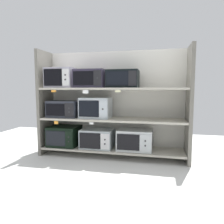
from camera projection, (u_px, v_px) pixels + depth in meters
ground at (93, 184)px, 2.40m from camera, size 6.23×6.00×0.02m
back_panel at (115, 103)px, 3.54m from camera, size 2.43×0.04×1.69m
upright_left at (45, 103)px, 3.53m from camera, size 0.05×0.48×1.69m
upright_right at (189, 105)px, 3.04m from camera, size 0.05×0.48×1.69m
shelf_0 at (112, 149)px, 3.36m from camera, size 2.23×0.48×0.03m
microwave_0 at (64, 136)px, 3.51m from camera, size 0.48×0.44×0.32m
microwave_1 at (98, 138)px, 3.39m from camera, size 0.50×0.42×0.30m
microwave_2 at (135, 140)px, 3.26m from camera, size 0.53×0.40×0.31m
shelf_1 at (112, 119)px, 3.31m from camera, size 2.23×0.48×0.03m
microwave_3 at (64, 109)px, 3.46m from camera, size 0.50×0.37×0.27m
microwave_4 at (96, 108)px, 3.34m from camera, size 0.47×0.36×0.32m
price_tag_0 at (56, 123)px, 3.26m from camera, size 0.06×0.00×0.05m
price_tag_1 at (91, 123)px, 3.13m from camera, size 0.06×0.00×0.03m
shelf_2 at (112, 89)px, 3.26m from camera, size 2.23×0.48×0.03m
microwave_5 at (62, 78)px, 3.42m from camera, size 0.44×0.42×0.32m
microwave_6 at (91, 79)px, 3.31m from camera, size 0.47×0.42×0.28m
microwave_7 at (123, 79)px, 3.20m from camera, size 0.47×0.37×0.27m
price_tag_2 at (54, 91)px, 3.21m from camera, size 0.08×0.00×0.03m
price_tag_3 at (86, 92)px, 3.10m from camera, size 0.09×0.00×0.05m
price_tag_4 at (118, 91)px, 3.00m from camera, size 0.08×0.00×0.03m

